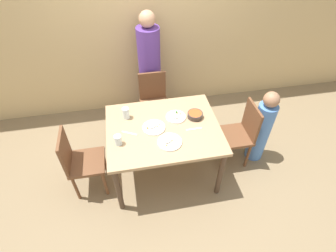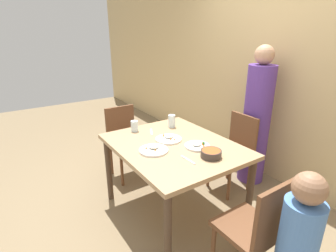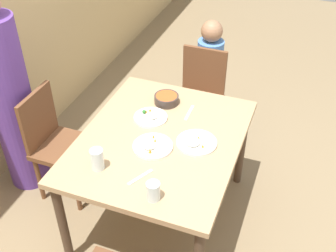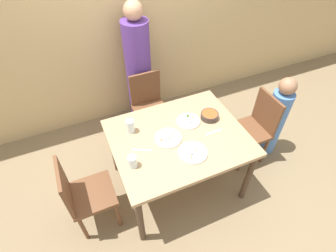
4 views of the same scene
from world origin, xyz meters
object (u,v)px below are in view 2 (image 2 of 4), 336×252
Objects in this scene: chair_child_spot at (256,228)px; person_adult at (256,122)px; chair_adult_spot at (235,150)px; bowl_curry at (211,153)px; glass_water_tall at (134,126)px; plate_rice_adult at (154,150)px.

person_adult is at bearing -140.20° from chair_child_spot.
chair_adult_spot is 1.00× the size of chair_child_spot.
bowl_curry is 1.56× the size of glass_water_tall.
chair_child_spot is 7.79× the size of glass_water_tall.
chair_child_spot is 1.52m from glass_water_tall.
glass_water_tall reaches higher than plate_rice_adult.
bowl_curry is (0.39, -0.74, 0.31)m from chair_adult_spot.
chair_adult_spot is at bearing 90.77° from plate_rice_adult.
plate_rice_adult is (-0.95, -0.26, 0.29)m from chair_child_spot.
chair_child_spot is at bearing -8.35° from bowl_curry.
person_adult is (-0.96, 1.16, 0.28)m from chair_child_spot.
chair_adult_spot reaches higher than glass_water_tall.
chair_adult_spot is 0.43m from person_adult.
glass_water_tall reaches higher than bowl_curry.
bowl_curry is at bearing -62.52° from chair_adult_spot.
chair_adult_spot is 5.00× the size of bowl_curry.
bowl_curry is (-0.58, 0.08, 0.31)m from chair_child_spot.
chair_adult_spot is at bearing 117.48° from bowl_curry.
glass_water_tall is at bearing 171.39° from plate_rice_adult.
person_adult is 14.38× the size of glass_water_tall.
chair_adult_spot and chair_child_spot have the same top height.
chair_adult_spot is 1.18m from glass_water_tall.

